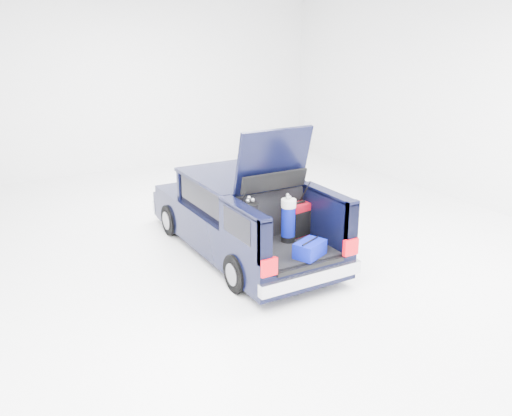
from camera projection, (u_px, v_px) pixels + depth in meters
ground at (243, 251)px, 10.01m from camera, size 14.00×14.00×0.00m
car at (240, 215)px, 9.88m from camera, size 1.87×4.65×2.47m
red_suitcase at (299, 220)px, 9.07m from camera, size 0.39×0.28×0.59m
black_golf_bag at (250, 226)px, 8.48m from camera, size 0.30×0.32×0.86m
blue_golf_bag at (288, 220)px, 8.79m from camera, size 0.27×0.27×0.81m
blue_duffel at (310, 249)px, 8.29m from camera, size 0.58×0.49×0.26m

